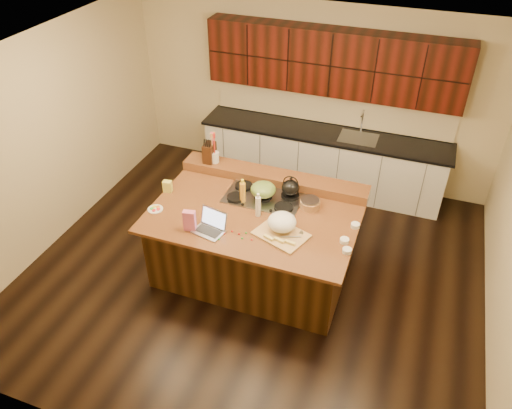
% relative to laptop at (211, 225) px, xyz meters
% --- Properties ---
extents(room, '(5.52, 5.02, 2.72)m').
position_rel_laptop_xyz_m(room, '(0.34, 0.46, 0.37)').
color(room, black).
rests_on(room, ground).
extents(island, '(2.40, 1.60, 0.92)m').
position_rel_laptop_xyz_m(island, '(0.34, 0.46, -0.52)').
color(island, black).
rests_on(island, ground).
extents(back_ledge, '(2.40, 0.30, 0.12)m').
position_rel_laptop_xyz_m(back_ledge, '(0.34, 1.16, -0.00)').
color(back_ledge, black).
rests_on(back_ledge, island).
extents(cooktop, '(0.92, 0.52, 0.05)m').
position_rel_laptop_xyz_m(cooktop, '(0.34, 0.76, -0.05)').
color(cooktop, gray).
rests_on(cooktop, island).
extents(back_counter, '(3.70, 0.66, 2.40)m').
position_rel_laptop_xyz_m(back_counter, '(0.64, 2.69, 0.00)').
color(back_counter, silver).
rests_on(back_counter, ground).
extents(kettle, '(0.29, 0.29, 0.19)m').
position_rel_laptop_xyz_m(kettle, '(0.64, 0.89, 0.08)').
color(kettle, black).
rests_on(kettle, cooktop).
extents(green_bowl, '(0.36, 0.36, 0.17)m').
position_rel_laptop_xyz_m(green_bowl, '(0.34, 0.76, 0.07)').
color(green_bowl, olive).
rests_on(green_bowl, cooktop).
extents(laptop, '(0.38, 0.32, 0.23)m').
position_rel_laptop_xyz_m(laptop, '(0.00, 0.00, 0.00)').
color(laptop, '#B7B7BC').
rests_on(laptop, island).
extents(oil_bottle, '(0.08, 0.08, 0.27)m').
position_rel_laptop_xyz_m(oil_bottle, '(0.14, 0.61, 0.07)').
color(oil_bottle, gold).
rests_on(oil_bottle, island).
extents(vinegar_bottle, '(0.08, 0.08, 0.25)m').
position_rel_laptop_xyz_m(vinegar_bottle, '(0.40, 0.43, 0.06)').
color(vinegar_bottle, silver).
rests_on(vinegar_bottle, island).
extents(wooden_tray, '(0.65, 0.56, 0.22)m').
position_rel_laptop_xyz_m(wooden_tray, '(0.74, 0.23, 0.04)').
color(wooden_tray, tan).
rests_on(wooden_tray, island).
extents(ramekin_a, '(0.12, 0.12, 0.04)m').
position_rel_laptop_xyz_m(ramekin_a, '(1.49, 0.15, -0.04)').
color(ramekin_a, white).
rests_on(ramekin_a, island).
extents(ramekin_b, '(0.11, 0.11, 0.04)m').
position_rel_laptop_xyz_m(ramekin_b, '(1.43, 0.30, -0.04)').
color(ramekin_b, white).
rests_on(ramekin_b, island).
extents(ramekin_c, '(0.13, 0.13, 0.04)m').
position_rel_laptop_xyz_m(ramekin_c, '(1.49, 0.60, -0.04)').
color(ramekin_c, white).
rests_on(ramekin_c, island).
extents(strainer_bowl, '(0.25, 0.25, 0.09)m').
position_rel_laptop_xyz_m(strainer_bowl, '(0.91, 0.79, -0.02)').
color(strainer_bowl, '#996B3F').
rests_on(strainer_bowl, island).
extents(kitchen_timer, '(0.09, 0.09, 0.07)m').
position_rel_laptop_xyz_m(kitchen_timer, '(0.96, 0.26, -0.03)').
color(kitchen_timer, silver).
rests_on(kitchen_timer, island).
extents(pink_bag, '(0.14, 0.09, 0.25)m').
position_rel_laptop_xyz_m(pink_bag, '(-0.22, -0.07, 0.06)').
color(pink_bag, '#CC6086').
rests_on(pink_bag, island).
extents(candy_plate, '(0.18, 0.18, 0.01)m').
position_rel_laptop_xyz_m(candy_plate, '(-0.77, 0.12, -0.06)').
color(candy_plate, white).
rests_on(candy_plate, island).
extents(package_box, '(0.11, 0.09, 0.15)m').
position_rel_laptop_xyz_m(package_box, '(-0.81, 0.50, 0.01)').
color(package_box, '#CEC848').
rests_on(package_box, island).
extents(utensil_crock, '(0.15, 0.15, 0.14)m').
position_rel_laptop_xyz_m(utensil_crock, '(-0.47, 1.16, 0.13)').
color(utensil_crock, white).
rests_on(utensil_crock, back_ledge).
extents(knife_block, '(0.13, 0.21, 0.25)m').
position_rel_laptop_xyz_m(knife_block, '(-0.54, 1.16, 0.18)').
color(knife_block, black).
rests_on(knife_block, back_ledge).
extents(gumdrop_0, '(0.02, 0.02, 0.02)m').
position_rel_laptop_xyz_m(gumdrop_0, '(0.48, -0.02, -0.05)').
color(gumdrop_0, red).
rests_on(gumdrop_0, island).
extents(gumdrop_1, '(0.02, 0.02, 0.02)m').
position_rel_laptop_xyz_m(gumdrop_1, '(0.15, -0.13, -0.05)').
color(gumdrop_1, '#198C26').
rests_on(gumdrop_1, island).
extents(gumdrop_2, '(0.02, 0.02, 0.02)m').
position_rel_laptop_xyz_m(gumdrop_2, '(0.16, -0.02, -0.05)').
color(gumdrop_2, red).
rests_on(gumdrop_2, island).
extents(gumdrop_3, '(0.02, 0.02, 0.02)m').
position_rel_laptop_xyz_m(gumdrop_3, '(0.50, 0.07, -0.05)').
color(gumdrop_3, '#198C26').
rests_on(gumdrop_3, island).
extents(gumdrop_4, '(0.02, 0.02, 0.02)m').
position_rel_laptop_xyz_m(gumdrop_4, '(0.32, 0.03, -0.05)').
color(gumdrop_4, red).
rests_on(gumdrop_4, island).
extents(gumdrop_5, '(0.02, 0.02, 0.02)m').
position_rel_laptop_xyz_m(gumdrop_5, '(0.39, 0.07, -0.05)').
color(gumdrop_5, '#198C26').
rests_on(gumdrop_5, island).
extents(gumdrop_6, '(0.02, 0.02, 0.02)m').
position_rel_laptop_xyz_m(gumdrop_6, '(0.23, 0.04, -0.05)').
color(gumdrop_6, red).
rests_on(gumdrop_6, island).
extents(gumdrop_7, '(0.02, 0.02, 0.02)m').
position_rel_laptop_xyz_m(gumdrop_7, '(0.38, -0.03, -0.05)').
color(gumdrop_7, '#198C26').
rests_on(gumdrop_7, island).
extents(gumdrop_8, '(0.02, 0.02, 0.02)m').
position_rel_laptop_xyz_m(gumdrop_8, '(0.49, 0.07, -0.05)').
color(gumdrop_8, red).
rests_on(gumdrop_8, island).
extents(gumdrop_9, '(0.02, 0.02, 0.02)m').
position_rel_laptop_xyz_m(gumdrop_9, '(0.11, 0.02, -0.05)').
color(gumdrop_9, '#198C26').
rests_on(gumdrop_9, island).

